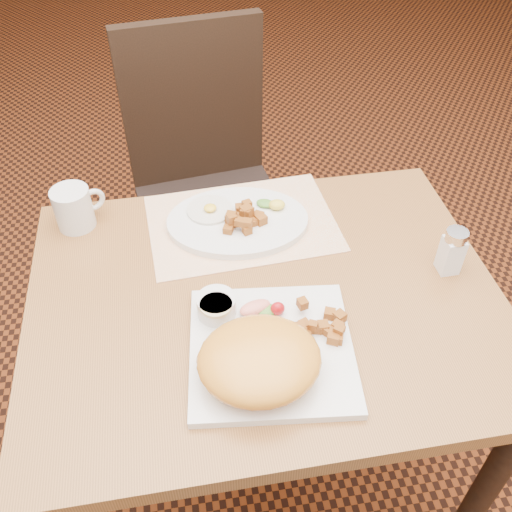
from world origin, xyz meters
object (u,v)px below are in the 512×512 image
Objects in this scene: chair_far at (206,176)px; plate_square at (271,350)px; table at (265,331)px; coffee_mug at (74,208)px; salt_shaker at (452,251)px; plate_oval at (238,221)px.

plate_square is (0.04, -0.84, 0.22)m from chair_far.
coffee_mug reaches higher than table.
coffee_mug is at bearing 142.98° from table.
plate_square is 0.41m from salt_shaker.
table is 8.33× the size of coffee_mug.
chair_far is 0.87m from plate_square.
plate_square is at bearing -96.20° from table.
salt_shaker is (0.38, 0.14, 0.04)m from plate_square.
coffee_mug is (-0.73, 0.27, -0.01)m from salt_shaker.
chair_far is 0.86m from salt_shaker.
chair_far is 0.54m from plate_oval.
chair_far is at bearing 92.60° from plate_square.
plate_square is 0.35m from plate_oval.
plate_oval is at bearing 86.09° from chair_far.
plate_oval is (-0.01, 0.35, 0.00)m from plate_square.
chair_far is at bearing 93.56° from plate_oval.
salt_shaker is (0.39, -0.21, 0.04)m from plate_oval.
table is 0.40m from salt_shaker.
plate_square is 2.80× the size of salt_shaker.
chair_far reaches higher than coffee_mug.
plate_square is at bearing 85.14° from chair_far.
plate_oval is 3.05× the size of salt_shaker.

